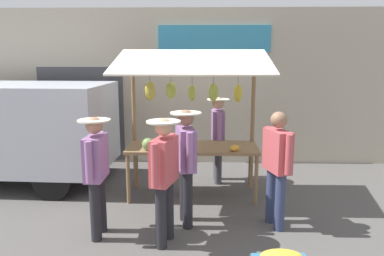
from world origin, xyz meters
name	(u,v)px	position (x,y,z in m)	size (l,w,h in m)	color
ground_plane	(192,195)	(0.00, 0.00, 0.00)	(40.00, 40.00, 0.00)	#514F4C
street_backdrop	(193,87)	(0.05, -2.20, 1.70)	(9.00, 0.30, 3.40)	#B2A893
market_stall	(191,106)	(0.02, -0.03, 1.56)	(2.50, 1.46, 2.50)	olive
vendor_with_sunhat	(218,132)	(-0.46, -0.75, 0.96)	(0.42, 0.70, 1.63)	#4C4C51
shopper_in_striped_shirt	(277,161)	(-1.20, 1.17, 0.96)	(0.35, 0.68, 1.65)	navy
shopper_in_grey_tee	(96,167)	(1.22, 1.53, 0.96)	(0.42, 0.70, 1.62)	#232328
shopper_with_ponytail	(186,158)	(0.06, 1.13, 0.99)	(0.43, 0.69, 1.66)	#232328
shopper_with_shopping_bag	(164,171)	(0.31, 1.71, 0.97)	(0.43, 0.68, 1.64)	#232328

